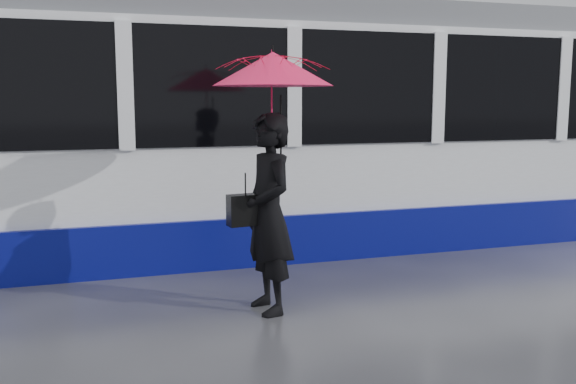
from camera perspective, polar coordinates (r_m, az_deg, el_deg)
name	(u,v)px	position (r m, az deg, el deg)	size (l,w,h in m)	color
ground	(320,293)	(6.96, 2.86, -8.93)	(90.00, 90.00, 0.00)	#28282D
rails	(258,243)	(9.26, -2.66, -4.54)	(34.00, 1.51, 0.02)	#3F3D38
tram	(159,131)	(8.78, -11.42, 5.34)	(26.00, 2.56, 3.35)	white
woman	(268,214)	(6.16, -1.76, -1.95)	(0.70, 0.46, 1.93)	black
umbrella	(273,93)	(6.08, -1.35, 8.81)	(1.26, 1.26, 1.30)	#E9134E
handbag	(246,210)	(6.11, -3.79, -1.59)	(0.36, 0.19, 0.48)	black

